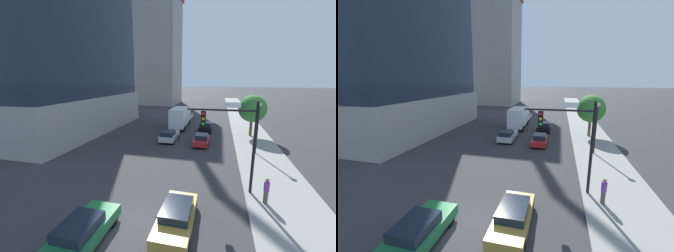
{
  "view_description": "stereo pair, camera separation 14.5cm",
  "coord_description": "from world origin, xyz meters",
  "views": [
    {
      "loc": [
        4.27,
        -9.46,
        7.93
      ],
      "look_at": [
        -0.66,
        10.43,
        3.27
      ],
      "focal_mm": 22.33,
      "sensor_mm": 36.0,
      "label": 1
    },
    {
      "loc": [
        4.41,
        -9.42,
        7.93
      ],
      "look_at": [
        -0.66,
        10.43,
        3.27
      ],
      "focal_mm": 22.33,
      "sensor_mm": 36.0,
      "label": 2
    }
  ],
  "objects": [
    {
      "name": "car_black",
      "position": [
        2.34,
        22.12,
        0.75
      ],
      "size": [
        1.9,
        4.05,
        1.52
      ],
      "color": "black",
      "rests_on": "ground"
    },
    {
      "name": "street_tree",
      "position": [
        8.65,
        20.65,
        3.94
      ],
      "size": [
        3.72,
        3.72,
        5.66
      ],
      "color": "brown",
      "rests_on": "sidewalk"
    },
    {
      "name": "sidewalk",
      "position": [
        8.74,
        20.0,
        0.07
      ],
      "size": [
        4.94,
        120.0,
        0.15
      ],
      "primitive_type": "cube",
      "color": "gray",
      "rests_on": "ground"
    },
    {
      "name": "box_truck",
      "position": [
        -1.86,
        23.48,
        1.86
      ],
      "size": [
        2.26,
        7.53,
        3.38
      ],
      "color": "silver",
      "rests_on": "ground"
    },
    {
      "name": "car_green",
      "position": [
        -1.86,
        -2.12,
        0.7
      ],
      "size": [
        1.85,
        4.73,
        1.38
      ],
      "color": "#1E6638",
      "rests_on": "ground"
    },
    {
      "name": "car_gold",
      "position": [
        2.34,
        0.28,
        0.67
      ],
      "size": [
        1.81,
        4.46,
        1.3
      ],
      "color": "#AD8938",
      "rests_on": "ground"
    },
    {
      "name": "construction_building",
      "position": [
        -16.14,
        56.35,
        18.73
      ],
      "size": [
        19.59,
        22.23,
        43.08
      ],
      "color": "#9E9B93",
      "rests_on": "ground"
    },
    {
      "name": "traffic_light_pole",
      "position": [
        5.2,
        4.79,
        4.44
      ],
      "size": [
        4.66,
        0.48,
        6.36
      ],
      "color": "black",
      "rests_on": "sidewalk"
    },
    {
      "name": "car_silver",
      "position": [
        -1.86,
        16.01,
        0.73
      ],
      "size": [
        1.86,
        4.37,
        1.47
      ],
      "color": "#B7B7BC",
      "rests_on": "ground"
    },
    {
      "name": "street_lamp",
      "position": [
        8.24,
        13.37,
        3.73
      ],
      "size": [
        0.44,
        0.44,
        5.41
      ],
      "color": "black",
      "rests_on": "sidewalk"
    },
    {
      "name": "ground_plane",
      "position": [
        0.0,
        0.0,
        0.0
      ],
      "size": [
        400.0,
        400.0,
        0.0
      ],
      "primitive_type": "plane",
      "color": "#333335"
    },
    {
      "name": "car_white",
      "position": [
        -1.86,
        30.93,
        0.67
      ],
      "size": [
        1.86,
        4.2,
        1.37
      ],
      "color": "silver",
      "rests_on": "ground"
    },
    {
      "name": "car_red",
      "position": [
        2.34,
        15.37,
        0.65
      ],
      "size": [
        1.77,
        4.16,
        1.33
      ],
      "color": "red",
      "rests_on": "ground"
    },
    {
      "name": "pedestrian_purple_shirt",
      "position": [
        7.44,
        3.64,
        1.02
      ],
      "size": [
        0.34,
        0.34,
        1.71
      ],
      "color": "brown",
      "rests_on": "sidewalk"
    }
  ]
}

